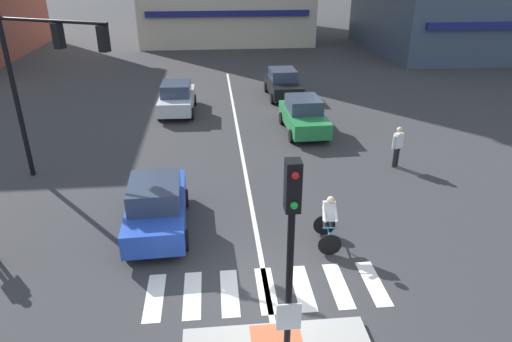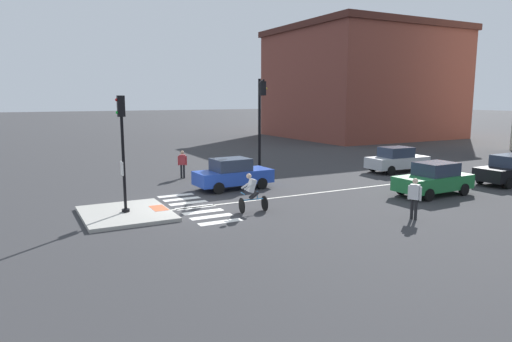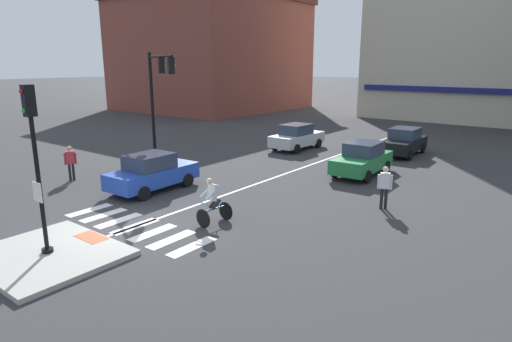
# 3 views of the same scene
# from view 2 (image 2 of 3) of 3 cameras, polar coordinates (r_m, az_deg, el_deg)

# --- Properties ---
(ground_plane) EXTENTS (300.00, 300.00, 0.00)m
(ground_plane) POSITION_cam_2_polar(r_m,az_deg,el_deg) (20.55, -8.10, -4.54)
(ground_plane) COLOR #333335
(traffic_island) EXTENTS (4.03, 3.48, 0.15)m
(traffic_island) POSITION_cam_2_polar(r_m,az_deg,el_deg) (19.79, -15.85, -5.11)
(traffic_island) COLOR #A3A099
(traffic_island) RESTS_ON ground
(tactile_pad_front) EXTENTS (1.10, 0.60, 0.01)m
(tactile_pad_front) POSITION_cam_2_polar(r_m,az_deg,el_deg) (20.09, -11.98, -4.51)
(tactile_pad_front) COLOR #DB5B38
(tactile_pad_front) RESTS_ON traffic_island
(signal_pole) EXTENTS (0.44, 0.38, 4.75)m
(signal_pole) POSITION_cam_2_polar(r_m,az_deg,el_deg) (19.29, -16.26, 3.37)
(signal_pole) COLOR black
(signal_pole) RESTS_ON traffic_island
(crosswalk_stripe_a) EXTENTS (0.44, 1.80, 0.01)m
(crosswalk_stripe_a) POSITION_cam_2_polar(r_m,az_deg,el_deg) (23.18, -9.93, -3.00)
(crosswalk_stripe_a) COLOR silver
(crosswalk_stripe_a) RESTS_ON ground
(crosswalk_stripe_b) EXTENTS (0.44, 1.80, 0.01)m
(crosswalk_stripe_b) POSITION_cam_2_polar(r_m,az_deg,el_deg) (22.32, -9.19, -3.45)
(crosswalk_stripe_b) COLOR silver
(crosswalk_stripe_b) RESTS_ON ground
(crosswalk_stripe_c) EXTENTS (0.44, 1.80, 0.01)m
(crosswalk_stripe_c) POSITION_cam_2_polar(r_m,az_deg,el_deg) (21.47, -8.39, -3.94)
(crosswalk_stripe_c) COLOR silver
(crosswalk_stripe_c) RESTS_ON ground
(crosswalk_stripe_d) EXTENTS (0.44, 1.80, 0.01)m
(crosswalk_stripe_d) POSITION_cam_2_polar(r_m,az_deg,el_deg) (20.62, -7.53, -4.47)
(crosswalk_stripe_d) COLOR silver
(crosswalk_stripe_d) RESTS_ON ground
(crosswalk_stripe_e) EXTENTS (0.44, 1.80, 0.01)m
(crosswalk_stripe_e) POSITION_cam_2_polar(r_m,az_deg,el_deg) (19.78, -6.58, -5.04)
(crosswalk_stripe_e) COLOR silver
(crosswalk_stripe_e) RESTS_ON ground
(crosswalk_stripe_f) EXTENTS (0.44, 1.80, 0.01)m
(crosswalk_stripe_f) POSITION_cam_2_polar(r_m,az_deg,el_deg) (18.94, -5.56, -5.66)
(crosswalk_stripe_f) COLOR silver
(crosswalk_stripe_f) RESTS_ON ground
(crosswalk_stripe_g) EXTENTS (0.44, 1.80, 0.01)m
(crosswalk_stripe_g) POSITION_cam_2_polar(r_m,az_deg,el_deg) (18.12, -4.43, -6.33)
(crosswalk_stripe_g) COLOR silver
(crosswalk_stripe_g) RESTS_ON ground
(lane_centre_line) EXTENTS (0.14, 28.00, 0.01)m
(lane_centre_line) POSITION_cam_2_polar(r_m,az_deg,el_deg) (25.60, 13.47, -1.97)
(lane_centre_line) COLOR silver
(lane_centre_line) RESTS_ON ground
(traffic_light_mast) EXTENTS (4.02, 2.03, 6.03)m
(traffic_light_mast) POSITION_cam_2_polar(r_m,az_deg,el_deg) (29.24, 0.59, 7.90)
(traffic_light_mast) COLOR black
(traffic_light_mast) RESTS_ON ground
(building_corner_left) EXTENTS (17.95, 19.16, 13.03)m
(building_corner_left) POSITION_cam_2_polar(r_m,az_deg,el_deg) (58.67, 12.97, 10.60)
(building_corner_left) COLOR brown
(building_corner_left) RESTS_ON ground
(car_black_eastbound_distant) EXTENTS (1.91, 4.14, 1.64)m
(car_black_eastbound_distant) POSITION_cam_2_polar(r_m,az_deg,el_deg) (29.31, 28.97, 0.12)
(car_black_eastbound_distant) COLOR black
(car_black_eastbound_distant) RESTS_ON ground
(car_blue_westbound_near) EXTENTS (1.96, 4.16, 1.64)m
(car_blue_westbound_near) POSITION_cam_2_polar(r_m,az_deg,el_deg) (24.36, -2.91, -0.35)
(car_blue_westbound_near) COLOR #2347B7
(car_blue_westbound_near) RESTS_ON ground
(car_silver_westbound_distant) EXTENTS (1.94, 4.15, 1.64)m
(car_silver_westbound_distant) POSITION_cam_2_polar(r_m,az_deg,el_deg) (31.22, 17.10, 1.35)
(car_silver_westbound_distant) COLOR silver
(car_silver_westbound_distant) RESTS_ON ground
(car_green_eastbound_far) EXTENTS (1.93, 4.15, 1.64)m
(car_green_eastbound_far) POSITION_cam_2_polar(r_m,az_deg,el_deg) (24.44, 21.22, -0.94)
(car_green_eastbound_far) COLOR #237A3D
(car_green_eastbound_far) RESTS_ON ground
(cyclist) EXTENTS (0.75, 1.14, 1.68)m
(cyclist) POSITION_cam_2_polar(r_m,az_deg,el_deg) (19.36, -0.51, -2.65)
(cyclist) COLOR black
(cyclist) RESTS_ON ground
(pedestrian_at_curb_left) EXTENTS (0.36, 0.50, 1.67)m
(pedestrian_at_curb_left) POSITION_cam_2_polar(r_m,az_deg,el_deg) (27.87, -9.13, 1.10)
(pedestrian_at_curb_left) COLOR black
(pedestrian_at_curb_left) RESTS_ON ground
(pedestrian_waiting_far_side) EXTENTS (0.51, 0.35, 1.67)m
(pedestrian_waiting_far_side) POSITION_cam_2_polar(r_m,az_deg,el_deg) (19.29, 19.10, -2.87)
(pedestrian_waiting_far_side) COLOR black
(pedestrian_waiting_far_side) RESTS_ON ground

